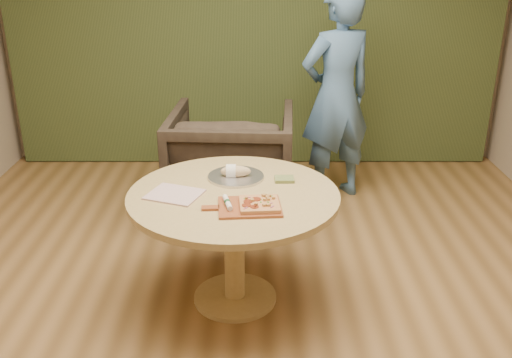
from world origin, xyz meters
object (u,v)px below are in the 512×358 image
at_px(bread_roll, 234,171).
at_px(person_standing, 336,96).
at_px(pedestal_table, 234,214).
at_px(flatbread_pizza, 259,204).
at_px(pizza_paddle, 248,207).
at_px(armchair, 232,158).
at_px(cutlery_roll, 227,202).
at_px(serving_tray, 236,177).

relative_size(bread_roll, person_standing, 0.10).
xyz_separation_m(bread_roll, person_standing, (0.82, 1.42, 0.13)).
relative_size(pedestal_table, person_standing, 0.69).
bearing_deg(person_standing, flatbread_pizza, 46.48).
relative_size(pizza_paddle, person_standing, 0.25).
height_order(pedestal_table, armchair, armchair).
bearing_deg(person_standing, cutlery_roll, 41.61).
distance_m(pizza_paddle, bread_roll, 0.46).
height_order(pedestal_table, serving_tray, serving_tray).
height_order(armchair, person_standing, person_standing).
bearing_deg(cutlery_roll, flatbread_pizza, -17.48).
bearing_deg(pedestal_table, person_standing, 63.65).
relative_size(flatbread_pizza, bread_roll, 1.22).
height_order(pizza_paddle, person_standing, person_standing).
bearing_deg(bread_roll, pedestal_table, -89.44).
xyz_separation_m(serving_tray, person_standing, (0.82, 1.42, 0.17)).
height_order(bread_roll, person_standing, person_standing).
bearing_deg(pizza_paddle, flatbread_pizza, -6.82).
bearing_deg(serving_tray, pedestal_table, -91.59).
bearing_deg(pizza_paddle, pedestal_table, 108.13).
height_order(flatbread_pizza, cutlery_roll, flatbread_pizza).
bearing_deg(flatbread_pizza, cutlery_roll, 175.31).
xyz_separation_m(pedestal_table, armchair, (-0.06, 1.27, -0.11)).
bearing_deg(pedestal_table, flatbread_pizza, -54.88).
xyz_separation_m(cutlery_roll, person_standing, (0.85, 1.86, 0.14)).
bearing_deg(pedestal_table, bread_roll, 90.56).
height_order(pizza_paddle, flatbread_pizza, flatbread_pizza).
distance_m(pedestal_table, person_standing, 1.88).
bearing_deg(cutlery_roll, serving_tray, 72.97).
relative_size(pedestal_table, serving_tray, 3.57).
bearing_deg(pizza_paddle, cutlery_roll, 169.95).
bearing_deg(cutlery_roll, armchair, 78.67).
bearing_deg(flatbread_pizza, serving_tray, 107.89).
bearing_deg(armchair, pizza_paddle, 99.20).
distance_m(flatbread_pizza, serving_tray, 0.48).
distance_m(pizza_paddle, serving_tray, 0.46).
height_order(serving_tray, armchair, armchair).
xyz_separation_m(flatbread_pizza, armchair, (-0.22, 1.49, -0.27)).
distance_m(pedestal_table, serving_tray, 0.28).
bearing_deg(cutlery_roll, person_standing, 52.73).
height_order(cutlery_roll, bread_roll, bread_roll).
relative_size(serving_tray, armchair, 0.35).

